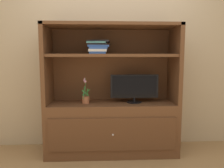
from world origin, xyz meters
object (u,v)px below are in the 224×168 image
at_px(tv_monitor, 134,88).
at_px(potted_plant, 86,98).
at_px(magazine_stack, 97,47).
at_px(media_console, 112,114).

height_order(tv_monitor, potted_plant, tv_monitor).
bearing_deg(magazine_stack, tv_monitor, -0.78).
distance_m(potted_plant, magazine_stack, 0.66).
bearing_deg(magazine_stack, media_console, 2.47).
relative_size(media_console, tv_monitor, 2.71).
bearing_deg(potted_plant, media_console, 4.95).
xyz_separation_m(media_console, potted_plant, (-0.34, -0.03, 0.22)).
bearing_deg(tv_monitor, potted_plant, -178.64).
height_order(tv_monitor, magazine_stack, magazine_stack).
bearing_deg(potted_plant, tv_monitor, 1.36).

